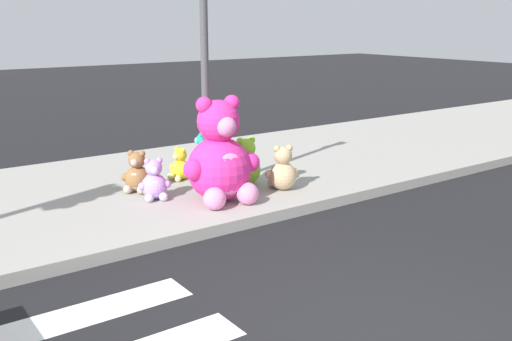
{
  "coord_description": "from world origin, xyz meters",
  "views": [
    {
      "loc": [
        -3.23,
        -2.7,
        2.55
      ],
      "look_at": [
        1.3,
        3.6,
        0.55
      ],
      "focal_mm": 41.31,
      "sensor_mm": 36.0,
      "label": 1
    }
  ],
  "objects_px": {
    "plush_yellow": "(180,167)",
    "plush_brown": "(137,175)",
    "sign_pole": "(205,71)",
    "plush_pink_large": "(220,160)",
    "plush_lavender": "(154,183)",
    "plush_teal": "(204,155)",
    "plush_tan": "(282,171)",
    "plush_lime": "(245,165)"
  },
  "relations": [
    {
      "from": "plush_lime",
      "to": "plush_brown",
      "type": "bearing_deg",
      "value": 159.07
    },
    {
      "from": "plush_teal",
      "to": "plush_tan",
      "type": "xyz_separation_m",
      "value": [
        0.37,
        -1.59,
        -0.0
      ]
    },
    {
      "from": "plush_yellow",
      "to": "plush_brown",
      "type": "relative_size",
      "value": 0.84
    },
    {
      "from": "plush_brown",
      "to": "plush_tan",
      "type": "bearing_deg",
      "value": -32.42
    },
    {
      "from": "sign_pole",
      "to": "plush_pink_large",
      "type": "height_order",
      "value": "sign_pole"
    },
    {
      "from": "sign_pole",
      "to": "plush_lavender",
      "type": "height_order",
      "value": "sign_pole"
    },
    {
      "from": "plush_lime",
      "to": "plush_tan",
      "type": "relative_size",
      "value": 1.09
    },
    {
      "from": "sign_pole",
      "to": "plush_teal",
      "type": "bearing_deg",
      "value": 61.63
    },
    {
      "from": "plush_lime",
      "to": "plush_brown",
      "type": "xyz_separation_m",
      "value": [
        -1.48,
        0.57,
        -0.05
      ]
    },
    {
      "from": "plush_pink_large",
      "to": "plush_teal",
      "type": "relative_size",
      "value": 2.12
    },
    {
      "from": "plush_pink_large",
      "to": "plush_tan",
      "type": "height_order",
      "value": "plush_pink_large"
    },
    {
      "from": "plush_pink_large",
      "to": "plush_brown",
      "type": "relative_size",
      "value": 2.37
    },
    {
      "from": "sign_pole",
      "to": "plush_lavender",
      "type": "xyz_separation_m",
      "value": [
        -0.84,
        -0.0,
        -1.47
      ]
    },
    {
      "from": "plush_yellow",
      "to": "plush_brown",
      "type": "height_order",
      "value": "plush_brown"
    },
    {
      "from": "plush_teal",
      "to": "plush_tan",
      "type": "distance_m",
      "value": 1.64
    },
    {
      "from": "plush_pink_large",
      "to": "plush_brown",
      "type": "bearing_deg",
      "value": 124.43
    },
    {
      "from": "plush_teal",
      "to": "plush_lavender",
      "type": "bearing_deg",
      "value": -144.75
    },
    {
      "from": "plush_teal",
      "to": "plush_tan",
      "type": "height_order",
      "value": "plush_teal"
    },
    {
      "from": "sign_pole",
      "to": "plush_pink_large",
      "type": "distance_m",
      "value": 1.28
    },
    {
      "from": "plush_yellow",
      "to": "plush_tan",
      "type": "distance_m",
      "value": 1.64
    },
    {
      "from": "sign_pole",
      "to": "plush_pink_large",
      "type": "bearing_deg",
      "value": -103.54
    },
    {
      "from": "plush_lime",
      "to": "plush_yellow",
      "type": "bearing_deg",
      "value": 130.59
    },
    {
      "from": "sign_pole",
      "to": "plush_tan",
      "type": "xyz_separation_m",
      "value": [
        0.88,
        -0.64,
        -1.43
      ]
    },
    {
      "from": "plush_lime",
      "to": "plush_yellow",
      "type": "distance_m",
      "value": 1.04
    },
    {
      "from": "plush_lime",
      "to": "plush_teal",
      "type": "height_order",
      "value": "plush_lime"
    },
    {
      "from": "sign_pole",
      "to": "plush_pink_large",
      "type": "relative_size",
      "value": 2.24
    },
    {
      "from": "plush_yellow",
      "to": "plush_teal",
      "type": "bearing_deg",
      "value": 23.66
    },
    {
      "from": "plush_pink_large",
      "to": "plush_lime",
      "type": "xyz_separation_m",
      "value": [
        0.75,
        0.5,
        -0.28
      ]
    },
    {
      "from": "plush_pink_large",
      "to": "plush_lavender",
      "type": "relative_size",
      "value": 2.47
    },
    {
      "from": "plush_yellow",
      "to": "plush_teal",
      "type": "xyz_separation_m",
      "value": [
        0.58,
        0.26,
        0.07
      ]
    },
    {
      "from": "sign_pole",
      "to": "plush_teal",
      "type": "relative_size",
      "value": 4.76
    },
    {
      "from": "plush_yellow",
      "to": "sign_pole",
      "type": "bearing_deg",
      "value": -84.45
    },
    {
      "from": "plush_pink_large",
      "to": "sign_pole",
      "type": "bearing_deg",
      "value": 76.46
    },
    {
      "from": "plush_brown",
      "to": "plush_teal",
      "type": "xyz_separation_m",
      "value": [
        1.39,
        0.48,
        0.03
      ]
    },
    {
      "from": "plush_lime",
      "to": "plush_tan",
      "type": "xyz_separation_m",
      "value": [
        0.28,
        -0.55,
        -0.02
      ]
    },
    {
      "from": "plush_lavender",
      "to": "plush_brown",
      "type": "distance_m",
      "value": 0.48
    },
    {
      "from": "plush_yellow",
      "to": "plush_tan",
      "type": "relative_size",
      "value": 0.76
    },
    {
      "from": "sign_pole",
      "to": "plush_brown",
      "type": "height_order",
      "value": "sign_pole"
    },
    {
      "from": "plush_lavender",
      "to": "plush_tan",
      "type": "distance_m",
      "value": 1.84
    },
    {
      "from": "plush_lavender",
      "to": "plush_tan",
      "type": "xyz_separation_m",
      "value": [
        1.72,
        -0.64,
        0.03
      ]
    },
    {
      "from": "plush_yellow",
      "to": "plush_brown",
      "type": "bearing_deg",
      "value": -164.69
    },
    {
      "from": "sign_pole",
      "to": "plush_teal",
      "type": "xyz_separation_m",
      "value": [
        0.52,
        0.95,
        -1.43
      ]
    }
  ]
}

